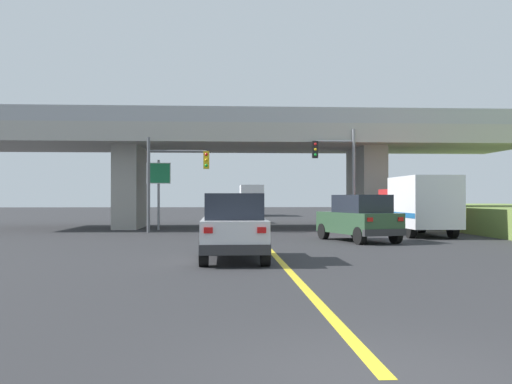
# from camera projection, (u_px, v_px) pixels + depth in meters

# --- Properties ---
(ground) EXTENTS (160.00, 160.00, 0.00)m
(ground) POSITION_uv_depth(u_px,v_px,m) (250.00, 228.00, 37.11)
(ground) COLOR #2B2B2D
(overpass_bridge) EXTENTS (34.52, 8.45, 7.06)m
(overpass_bridge) POSITION_uv_depth(u_px,v_px,m) (250.00, 148.00, 37.16)
(overpass_bridge) COLOR #A8A59E
(overpass_bridge) RESTS_ON ground
(lane_divider_stripe) EXTENTS (0.20, 27.99, 0.01)m
(lane_divider_stripe) POSITION_uv_depth(u_px,v_px,m) (273.00, 253.00, 20.03)
(lane_divider_stripe) COLOR yellow
(lane_divider_stripe) RESTS_ON ground
(suv_lead) EXTENTS (1.95, 4.45, 2.02)m
(suv_lead) POSITION_uv_depth(u_px,v_px,m) (234.00, 227.00, 17.64)
(suv_lead) COLOR silver
(suv_lead) RESTS_ON ground
(suv_crossing) EXTENTS (3.08, 4.76, 2.02)m
(suv_crossing) POSITION_uv_depth(u_px,v_px,m) (359.00, 218.00, 25.26)
(suv_crossing) COLOR #2D4C33
(suv_crossing) RESTS_ON ground
(box_truck) EXTENTS (2.33, 6.42, 2.93)m
(box_truck) POSITION_uv_depth(u_px,v_px,m) (419.00, 205.00, 29.17)
(box_truck) COLOR red
(box_truck) RESTS_ON ground
(sedan_oncoming) EXTENTS (2.02, 4.73, 2.02)m
(sedan_oncoming) POSITION_uv_depth(u_px,v_px,m) (230.00, 209.00, 44.10)
(sedan_oncoming) COLOR silver
(sedan_oncoming) RESTS_ON ground
(traffic_signal_nearside) EXTENTS (2.46, 0.36, 5.80)m
(traffic_signal_nearside) POSITION_uv_depth(u_px,v_px,m) (340.00, 167.00, 33.13)
(traffic_signal_nearside) COLOR slate
(traffic_signal_nearside) RESTS_ON ground
(traffic_signal_farside) EXTENTS (3.38, 0.36, 5.18)m
(traffic_signal_farside) POSITION_uv_depth(u_px,v_px,m) (170.00, 172.00, 31.75)
(traffic_signal_farside) COLOR #56595E
(traffic_signal_farside) RESTS_ON ground
(highway_sign) EXTENTS (1.40, 0.17, 4.10)m
(highway_sign) POSITION_uv_depth(u_px,v_px,m) (159.00, 180.00, 34.03)
(highway_sign) COLOR slate
(highway_sign) RESTS_ON ground
(semi_truck_distant) EXTENTS (2.33, 7.07, 3.20)m
(semi_truck_distant) POSITION_uv_depth(u_px,v_px,m) (251.00, 200.00, 61.55)
(semi_truck_distant) COLOR navy
(semi_truck_distant) RESTS_ON ground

